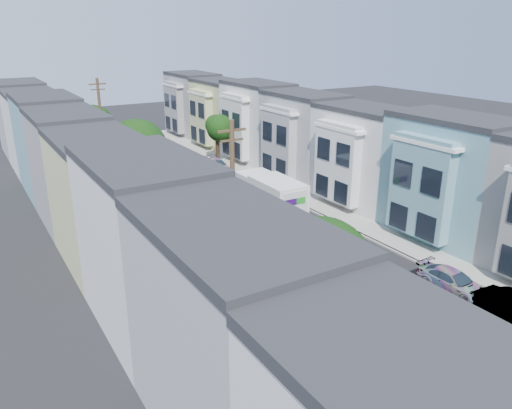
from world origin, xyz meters
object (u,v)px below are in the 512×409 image
Objects in this scene: utility_pole_far at (102,132)px; parked_left_b at (399,394)px; parked_right_b at (453,281)px; parked_right_d at (217,165)px; tree_b at (317,272)px; parked_left_c at (253,279)px; tree_d at (137,149)px; tree_e at (92,127)px; parked_left_d at (182,223)px; fedex_truck at (270,195)px; lead_sedan at (218,185)px; tree_far_r at (219,129)px; tree_c at (208,207)px; utility_pole_near at (233,213)px; parked_right_c at (259,186)px.

utility_pole_far is 2.14× the size of parked_left_b.
parked_right_d is at bearing 86.82° from parked_right_b.
parked_left_c is (1.40, 7.64, -4.17)m from tree_b.
tree_b is at bearing -90.00° from tree_d.
tree_e is at bearing 90.03° from utility_pole_far.
parked_left_d is (1.40, 17.99, -4.13)m from tree_b.
fedex_truck reaches higher than parked_left_d.
tree_d is 9.51m from lead_sedan.
tree_d is at bearing -90.00° from tree_e.
parked_right_b is (9.80, -6.26, -0.02)m from parked_left_c.
parked_left_c is (-11.79, -26.96, -3.26)m from tree_far_r.
lead_sedan is 9.72m from parked_left_d.
tree_b is 18.51m from parked_left_d.
lead_sedan is (8.02, -12.20, -4.19)m from tree_e.
tree_c is 1.49× the size of parked_left_d.
utility_pole_near is 19.98m from lead_sedan.
utility_pole_far is 2.29× the size of parked_right_d.
fedex_truck reaches higher than parked_right_d.
parked_right_c is (11.20, -10.53, -4.42)m from utility_pole_far.
parked_right_b is at bearing -93.44° from tree_far_r.
parked_right_d is (11.20, 21.05, -3.83)m from tree_c.
tree_c reaches higher than parked_right_d.
utility_pole_near is at bearing -115.84° from tree_far_r.
parked_right_d is at bearing 61.98° from tree_c.
tree_b reaches higher than fedex_truck.
tree_c reaches higher than tree_far_r.
utility_pole_far is at bearing 90.00° from tree_c.
fedex_truck is (8.62, -16.38, -3.25)m from utility_pole_far.
tree_b is 10.49m from tree_c.
tree_far_r is at bearing 52.71° from parked_left_d.
utility_pole_near reaches higher than parked_right_b.
parked_left_d is at bearing 173.03° from fedex_truck.
parked_left_c is at bearing -86.88° from utility_pole_far.
parked_left_d is (1.40, -15.36, -4.46)m from utility_pole_far.
utility_pole_far is 2.32× the size of parked_left_c.
tree_e reaches higher than parked_left_c.
fedex_truck is 7.40m from parked_left_d.
tree_c is 1.65× the size of parked_right_b.
tree_far_r is at bearing 69.12° from tree_b.
lead_sedan is at bearing -114.07° from parked_right_d.
tree_b is 1.54× the size of parked_left_b.
parked_left_c is (1.40, -15.55, -4.82)m from tree_d.
tree_b reaches higher than tree_c.
parked_right_c reaches higher than parked_right_d.
parked_right_c is (11.20, -14.49, -4.18)m from tree_e.
tree_e is 13.31m from parked_right_d.
tree_d is 1.89× the size of parked_right_b.
parked_right_b is at bearing -39.09° from tree_c.
tree_e is (-0.00, 26.83, 0.43)m from tree_c.
tree_e is 1.67× the size of parked_left_c.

